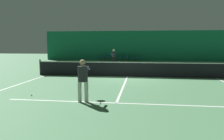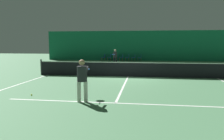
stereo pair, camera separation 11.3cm
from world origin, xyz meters
The scene contains 19 objects.
ground_plane centered at (0.00, 0.00, 0.00)m, with size 60.00×60.00×0.00m, color #4C7F56.
backdrop_curtain centered at (0.00, 13.72, 1.87)m, with size 23.00×0.12×3.73m.
court_line_baseline_far centered at (0.00, 11.90, 0.00)m, with size 11.00×0.10×0.00m.
court_line_service_far centered at (0.00, 6.40, 0.00)m, with size 8.25×0.10×0.00m.
court_line_service_near centered at (0.00, -6.40, 0.00)m, with size 8.25×0.10×0.00m.
court_line_sideline_left centered at (-5.50, 0.00, 0.00)m, with size 0.10×23.80×0.00m.
court_line_sideline_right centered at (5.50, 0.00, 0.00)m, with size 0.10×23.80×0.00m.
court_line_centre centered at (0.00, 0.00, 0.00)m, with size 0.10×12.80×0.00m.
tennis_net centered at (0.00, 0.00, 0.51)m, with size 12.00×0.10×1.07m.
player_near centered at (-1.23, -6.37, 0.91)m, with size 0.50×1.34×1.56m.
player_far centered at (-1.85, 7.68, 0.91)m, with size 0.40×1.31×1.56m.
courtside_chair_0 centered at (-4.00, 13.17, 0.49)m, with size 0.44×0.44×0.84m.
courtside_chair_1 centered at (-3.24, 13.17, 0.49)m, with size 0.44×0.44×0.84m.
courtside_chair_2 centered at (-2.48, 13.17, 0.49)m, with size 0.44×0.44×0.84m.
courtside_chair_3 centered at (-1.72, 13.17, 0.49)m, with size 0.44×0.44×0.84m.
courtside_chair_4 centered at (-0.96, 13.17, 0.49)m, with size 0.44×0.44×0.84m.
courtside_chair_5 centered at (-0.20, 13.17, 0.49)m, with size 0.44×0.44×0.84m.
courtside_chair_6 centered at (0.56, 13.17, 0.49)m, with size 0.44×0.44×0.84m.
tennis_ball centered at (-3.58, -5.77, 0.03)m, with size 0.07×0.07×0.07m.
Camera 1 is at (0.85, -14.01, 2.13)m, focal length 35.00 mm.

